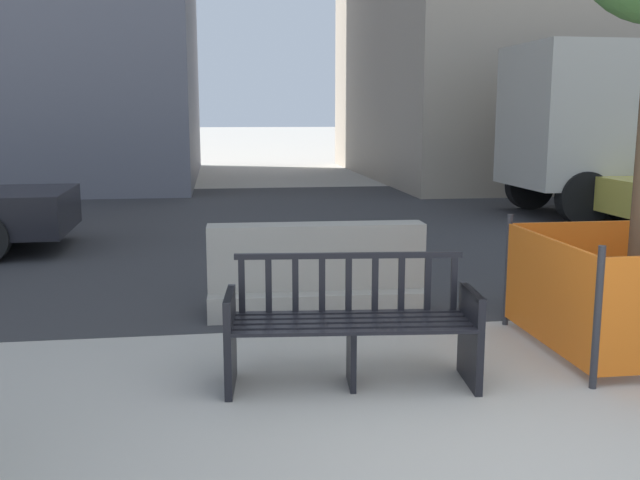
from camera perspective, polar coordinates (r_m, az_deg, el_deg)
ground_plane at (r=4.01m, az=17.24°, el=-17.69°), size 200.00×200.00×0.00m
street_asphalt at (r=12.13m, az=-0.52°, el=1.36°), size 120.00×12.00×0.01m
street_bench at (r=4.89m, az=2.51°, el=-7.08°), size 1.73×0.67×0.88m
jersey_barrier_centre at (r=6.64m, az=-0.29°, el=-2.96°), size 2.02×0.75×0.84m
construction_fence at (r=6.13m, az=24.00°, el=-3.50°), size 1.55×1.55×0.98m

